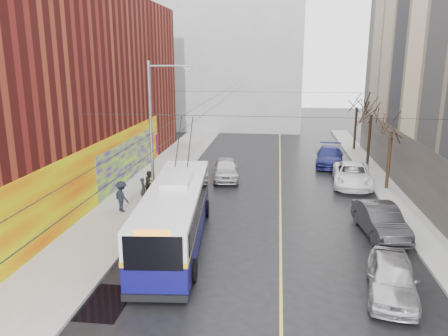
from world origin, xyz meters
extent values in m
plane|color=black|center=(0.00, 0.00, 0.00)|extent=(140.00, 140.00, 0.00)
cube|color=gray|center=(-8.00, 12.00, 0.07)|extent=(4.00, 60.00, 0.15)
cube|color=gray|center=(9.00, 12.00, 0.07)|extent=(2.00, 60.00, 0.15)
cube|color=#BFB74C|center=(1.50, 14.00, 0.00)|extent=(0.12, 50.00, 0.01)
cube|color=#561411|center=(-16.00, 14.00, 7.00)|extent=(12.00, 36.00, 14.00)
cube|color=#E14405|center=(-9.96, 10.00, 2.00)|extent=(0.08, 28.00, 4.00)
cube|color=#41059D|center=(-9.92, 16.00, 1.60)|extent=(0.06, 12.00, 3.20)
cube|color=#4C4742|center=(9.97, 14.00, 2.00)|extent=(0.06, 36.00, 4.00)
cube|color=gray|center=(-6.00, 45.00, 9.00)|extent=(20.00, 12.00, 18.00)
cylinder|color=slate|center=(-6.30, 10.00, 4.50)|extent=(0.20, 0.20, 9.00)
cube|color=#5C0D22|center=(-5.95, 10.00, 4.20)|extent=(0.04, 0.60, 1.10)
cylinder|color=slate|center=(-5.10, 10.00, 8.70)|extent=(2.40, 0.10, 0.10)
cube|color=slate|center=(-4.00, 10.00, 8.60)|extent=(0.50, 0.22, 0.12)
cylinder|color=black|center=(-3.80, 15.00, 6.20)|extent=(0.02, 60.00, 0.02)
cylinder|color=black|center=(-2.80, 15.00, 6.20)|extent=(0.02, 60.00, 0.02)
cylinder|color=black|center=(0.00, 6.00, 6.40)|extent=(18.00, 0.02, 0.02)
cylinder|color=black|center=(0.00, 22.00, 6.40)|extent=(18.00, 0.02, 0.02)
cylinder|color=black|center=(9.00, 16.00, 2.10)|extent=(0.24, 0.24, 4.20)
cylinder|color=black|center=(9.00, 23.00, 2.24)|extent=(0.24, 0.24, 4.48)
cylinder|color=black|center=(9.00, 30.00, 2.18)|extent=(0.24, 0.24, 4.37)
cube|color=black|center=(-5.71, -0.66, 0.00)|extent=(2.69, 2.70, 0.01)
ellipsoid|color=slate|center=(-1.75, 9.04, 8.19)|extent=(0.44, 0.20, 0.12)
ellipsoid|color=slate|center=(-1.35, 10.84, 7.75)|extent=(0.44, 0.20, 0.12)
ellipsoid|color=slate|center=(-4.60, 10.41, 5.85)|extent=(0.44, 0.20, 0.12)
cube|color=#0C0A50|center=(-3.79, 5.18, 0.92)|extent=(3.58, 11.85, 1.46)
cube|color=silver|center=(-3.79, 5.18, 2.28)|extent=(3.58, 11.85, 1.26)
cube|color=#E9A314|center=(-3.79, 5.18, 1.65)|extent=(3.63, 11.89, 0.21)
cube|color=black|center=(-3.25, -0.63, 2.14)|extent=(2.23, 0.24, 1.36)
cube|color=black|center=(-4.32, 11.00, 2.14)|extent=(2.23, 0.24, 1.17)
cube|color=black|center=(-5.06, 5.07, 2.19)|extent=(1.02, 10.65, 0.97)
cube|color=black|center=(-2.51, 5.30, 2.19)|extent=(1.02, 10.65, 0.97)
cube|color=silver|center=(-3.88, 6.15, 3.06)|extent=(1.62, 3.03, 0.29)
cube|color=black|center=(-3.25, -0.67, 0.34)|extent=(2.53, 0.35, 0.29)
cylinder|color=black|center=(-4.69, 1.20, 0.49)|extent=(0.38, 0.99, 0.97)
cylinder|color=black|center=(-2.17, 1.43, 0.49)|extent=(0.38, 0.99, 0.97)
cylinder|color=black|center=(-5.40, 8.94, 0.49)|extent=(0.38, 0.99, 0.97)
cylinder|color=black|center=(-2.88, 9.17, 0.49)|extent=(0.38, 0.99, 0.97)
cylinder|color=black|center=(-4.53, 9.51, 4.47)|extent=(0.37, 3.37, 2.39)
cylinder|color=black|center=(-3.85, 9.57, 4.47)|extent=(0.37, 3.37, 2.39)
imported|color=#BCBCC1|center=(5.80, 1.25, 0.77)|extent=(2.57, 4.78, 1.54)
imported|color=#2C2B2E|center=(6.71, 7.52, 0.82)|extent=(2.34, 5.13, 1.63)
imported|color=white|center=(6.74, 16.90, 0.81)|extent=(3.23, 6.04, 1.61)
imported|color=navy|center=(5.80, 23.12, 0.82)|extent=(2.94, 5.86, 1.63)
imported|color=#B7B7BC|center=(-2.72, 17.55, 0.82)|extent=(2.53, 5.00, 1.63)
imported|color=black|center=(-7.31, 11.14, 0.92)|extent=(0.47, 0.62, 1.53)
imported|color=black|center=(-7.27, 12.47, 0.98)|extent=(0.78, 0.92, 1.65)
imported|color=black|center=(-7.98, 9.00, 1.09)|extent=(1.39, 1.29, 1.88)
camera|label=1|loc=(1.15, -14.98, 9.10)|focal=35.00mm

